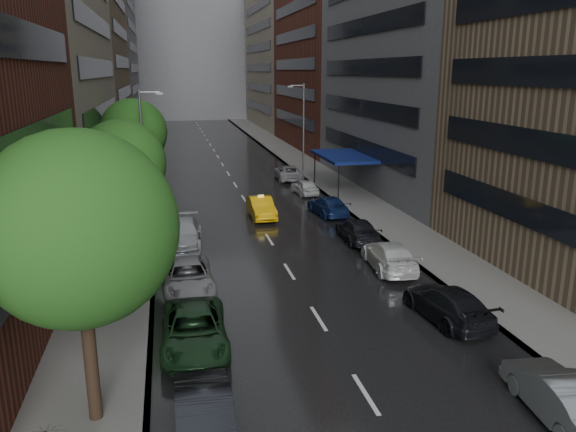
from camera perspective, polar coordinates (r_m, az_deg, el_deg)
The scene contains 15 objects.
road at distance 62.84m, azimuth -6.49°, elevation 4.94°, with size 14.00×140.00×0.01m, color black.
sidewalk_left at distance 62.61m, azimuth -14.73°, elevation 4.58°, with size 4.00×140.00×0.15m, color gray.
sidewalk_right at distance 64.32m, azimuth 1.55°, elevation 5.31°, with size 4.00×140.00×0.15m, color gray.
buildings_left at distance 71.25m, azimuth -20.39°, elevation 18.20°, with size 8.00×108.00×38.00m.
buildings_right at distance 71.67m, azimuth 5.21°, elevation 18.21°, with size 8.05×109.10×36.00m.
building_far at distance 129.93m, azimuth -9.89°, elevation 16.85°, with size 40.00×14.00×32.00m, color slate.
tree_near at distance 16.77m, azimuth -20.56°, elevation -1.28°, with size 5.63×5.63×8.98m.
tree_mid at distance 32.78m, azimuth -16.56°, elevation 5.09°, with size 4.94×4.94×7.87m.
tree_far at distance 46.37m, azimuth -15.42°, elevation 8.22°, with size 5.24×5.24×8.36m.
taxi at distance 40.93m, azimuth -2.76°, elevation 0.88°, with size 1.61×4.62×1.52m, color #EEAA0C.
parked_cars_left at distance 26.12m, azimuth -9.98°, elevation -7.44°, with size 2.63×24.51×1.57m.
parked_cars_right at distance 36.51m, azimuth 6.56°, elevation -0.96°, with size 2.68×44.79×1.51m.
street_lamp_left at distance 42.08m, azimuth -14.43°, elevation 6.54°, with size 1.74×0.22×9.00m.
street_lamp_right at distance 58.58m, azimuth 1.51°, elevation 9.15°, with size 1.74×0.22×9.00m.
awning at distance 49.57m, azimuth 5.66°, elevation 6.04°, with size 4.00×8.00×3.12m.
Camera 1 is at (-6.01, -11.67, 10.47)m, focal length 35.00 mm.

